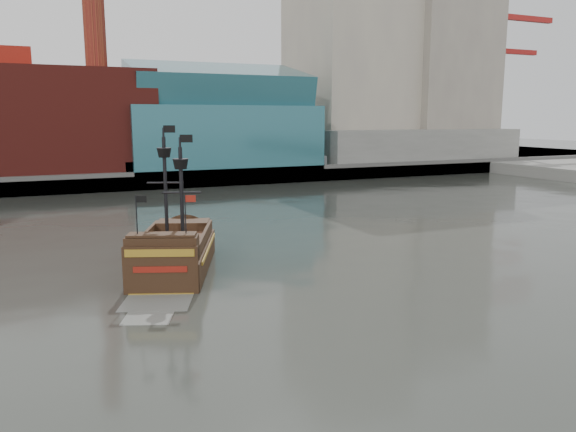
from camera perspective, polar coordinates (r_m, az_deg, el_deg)
name	(u,v)px	position (r m, az deg, el deg)	size (l,w,h in m)	color
ground	(472,348)	(27.19, 18.23, -12.64)	(400.00, 400.00, 0.00)	#282B25
promenade_far	(136,166)	(112.05, -15.17, 4.93)	(220.00, 60.00, 2.00)	slate
seawall	(169,180)	(83.14, -11.95, 3.62)	(220.00, 1.00, 2.60)	#4C4C49
skyline	(167,35)	(106.29, -12.20, 17.53)	(149.00, 45.00, 62.00)	brown
crane_a	(493,77)	(139.08, 20.15, 13.07)	(22.50, 4.00, 32.25)	slate
crane_b	(492,96)	(152.75, 20.06, 11.42)	(19.10, 4.00, 26.25)	slate
pirate_ship	(175,257)	(38.78, -11.44, -4.06)	(8.92, 14.45, 10.41)	black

